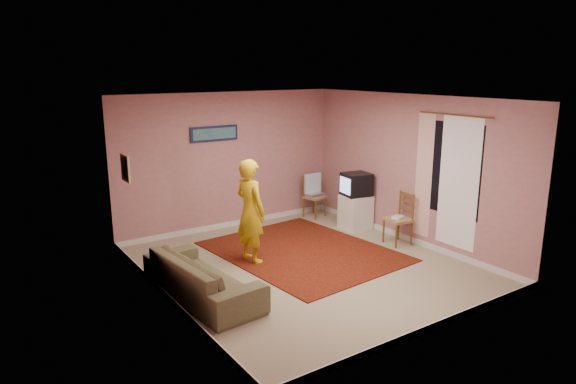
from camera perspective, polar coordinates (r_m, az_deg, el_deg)
ground at (r=8.14m, az=1.89°, el=-8.23°), size 5.00×5.00×0.00m
wall_back at (r=9.84m, az=-6.59°, el=3.43°), size 4.50×0.02×2.60m
wall_front at (r=5.98m, az=16.16°, el=-3.77°), size 4.50×0.02×2.60m
wall_left at (r=6.72m, az=-13.79°, el=-1.70°), size 0.02×5.00×2.60m
wall_right at (r=9.22m, az=13.39°, el=2.46°), size 0.02×5.00×2.60m
ceiling at (r=7.57m, az=2.05°, el=10.36°), size 4.50×5.00×0.02m
baseboard_back at (r=10.13m, az=-6.37°, el=-3.55°), size 4.50×0.02×0.10m
baseboard_front at (r=6.46m, az=15.33°, el=-14.39°), size 4.50×0.02×0.10m
baseboard_left at (r=7.15m, az=-13.13°, el=-11.39°), size 0.02×5.00×0.10m
baseboard_right at (r=9.53m, az=12.93°, el=-4.94°), size 0.02×5.00×0.10m
window at (r=8.62m, az=17.78°, el=2.42°), size 0.01×1.10×1.50m
curtain_sheer at (r=8.56m, az=18.41°, el=0.92°), size 0.01×0.75×2.10m
curtain_floral at (r=8.98m, az=14.85°, el=1.74°), size 0.01×0.35×2.10m
curtain_rod at (r=8.47m, az=18.03°, el=8.17°), size 0.02×1.40×0.02m
picture_back at (r=9.60m, az=-8.19°, el=6.45°), size 0.95×0.04×0.28m
picture_left at (r=8.17m, az=-17.60°, el=2.55°), size 0.04×0.38×0.42m
area_rug at (r=8.74m, az=1.67°, el=-6.60°), size 2.71×3.27×0.02m
tv_cabinet at (r=9.97m, az=7.52°, el=-2.20°), size 0.52×0.47×0.66m
crt_tv at (r=9.83m, az=7.59°, el=0.85°), size 0.56×0.52×0.43m
chair_a at (r=10.62m, az=2.98°, el=0.01°), size 0.48×0.47×0.47m
dvd_player at (r=10.64m, az=2.98°, el=-0.27°), size 0.38×0.28×0.06m
blue_throw at (r=10.64m, az=2.76°, el=0.98°), size 0.39×0.05×0.41m
chair_b at (r=9.16m, az=12.17°, el=-2.33°), size 0.44×0.46×0.50m
game_console at (r=9.18m, az=12.15°, el=-2.75°), size 0.23×0.18×0.04m
sofa at (r=7.10m, az=-9.52°, el=-9.26°), size 0.98×2.08×0.59m
person at (r=8.11m, az=-4.19°, el=-2.12°), size 0.49×0.66×1.67m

